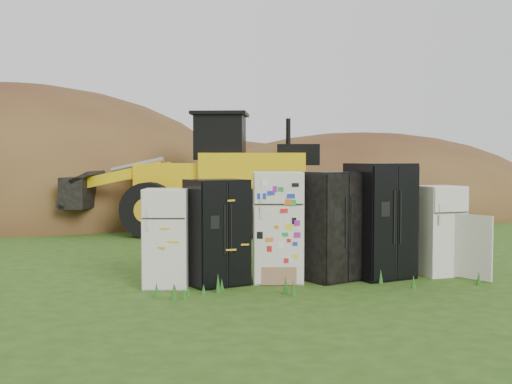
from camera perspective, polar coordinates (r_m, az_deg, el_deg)
ground at (r=10.89m, az=4.64°, el=-7.81°), size 120.00×120.00×0.00m
fridge_leftmost at (r=10.29m, az=-7.98°, el=-4.06°), size 0.81×0.79×1.56m
fridge_black_side at (r=10.37m, az=-3.51°, el=-3.58°), size 1.06×0.94×1.70m
fridge_sticker at (r=10.65m, az=1.94°, el=-3.09°), size 0.94×0.90×1.82m
fridge_dark_mid at (r=10.85m, az=6.75°, el=-3.00°), size 1.14×1.05×1.82m
fridge_black_right at (r=11.15m, az=10.96°, el=-2.51°), size 1.16×1.04×1.96m
fridge_open_door at (r=11.68m, az=15.96°, el=-3.30°), size 0.78×0.74×1.56m
wheel_loader at (r=17.58m, az=-5.85°, el=1.69°), size 7.29×4.53×3.28m
dirt_mound_right at (r=24.94m, az=9.40°, el=-1.73°), size 14.88×10.91×6.08m
dirt_mound_left at (r=24.24m, az=-20.98°, el=-2.03°), size 17.32×12.99×9.33m
dirt_mound_back at (r=28.12m, az=-4.33°, el=-1.17°), size 16.61×11.07×5.72m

